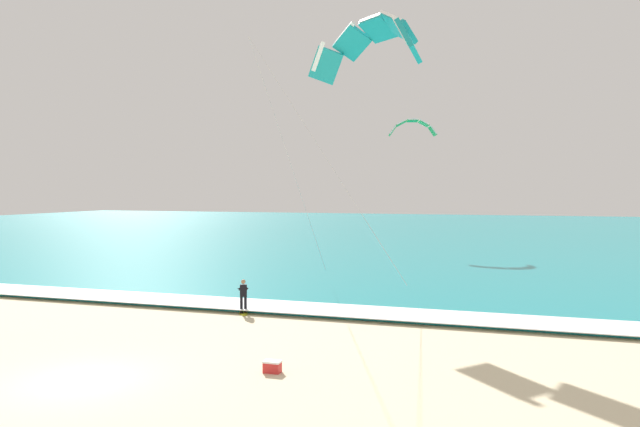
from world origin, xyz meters
TOP-DOWN VIEW (x-y plane):
  - ground_plane at (0.00, 0.00)m, footprint 200.00×200.00m
  - sea at (0.00, 71.40)m, footprint 200.00×120.00m
  - surf_foam at (0.00, 12.40)m, footprint 200.00×3.02m
  - surfboard at (0.46, 11.21)m, footprint 1.04×1.44m
  - kitesurfer at (0.46, 11.22)m, footprint 0.67×0.67m
  - kite_primary at (5.37, 17.54)m, footprint 8.00×8.62m
  - kite_distant at (3.25, 46.02)m, footprint 4.90×2.43m
  - cooler_box at (5.50, 2.65)m, footprint 0.58×0.38m

SIDE VIEW (x-z plane):
  - ground_plane at x=0.00m, z-range 0.00..0.00m
  - surfboard at x=0.46m, z-range -0.02..0.07m
  - sea at x=0.00m, z-range 0.00..0.20m
  - cooler_box at x=5.50m, z-range 0.00..0.40m
  - surf_foam at x=0.00m, z-range 0.20..0.24m
  - kitesurfer at x=0.46m, z-range 0.10..1.79m
  - kite_distant at x=3.25m, z-range 11.78..13.53m
  - kite_primary at x=5.37m, z-range 7.13..21.79m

